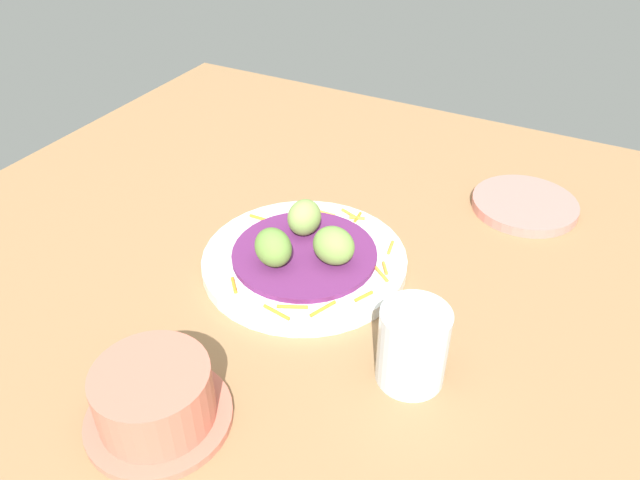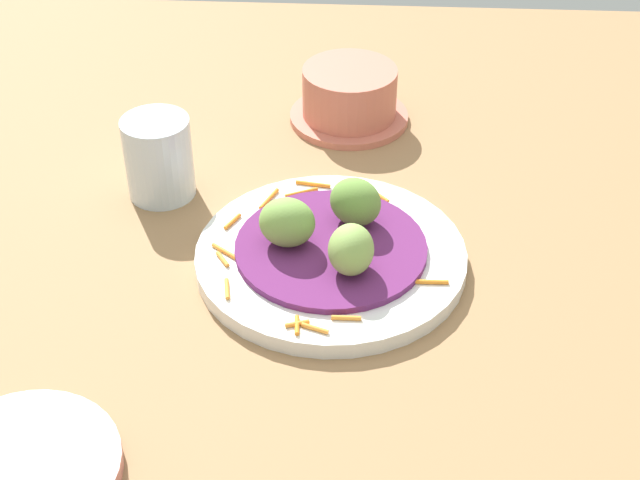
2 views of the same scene
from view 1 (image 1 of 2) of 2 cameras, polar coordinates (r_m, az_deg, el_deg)
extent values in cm
cube|color=#936D47|center=(73.33, -1.21, -5.09)|extent=(110.00, 110.00, 2.00)
cylinder|color=white|center=(75.52, -1.42, -1.93)|extent=(24.80, 24.80, 1.57)
cylinder|color=#60235B|center=(74.83, -1.43, -1.25)|extent=(17.53, 17.53, 0.66)
cylinder|color=orange|center=(82.35, 2.63, 2.49)|extent=(1.19, 2.34, 0.40)
cylinder|color=orange|center=(72.52, 5.52, -2.97)|extent=(2.46, 3.03, 0.40)
cylinder|color=orange|center=(71.08, -7.91, -4.13)|extent=(2.21, 2.07, 0.40)
cylinder|color=orange|center=(81.56, -5.44, 1.98)|extent=(0.49, 3.35, 0.40)
cylinder|color=orange|center=(67.07, -3.79, -6.71)|extent=(0.97, 3.53, 0.40)
cylinder|color=orange|center=(67.45, 0.26, -6.33)|extent=(3.38, 1.70, 0.40)
cylinder|color=orange|center=(73.20, 5.98, -2.58)|extent=(2.02, 1.51, 0.40)
cylinder|color=orange|center=(81.69, 3.36, 2.16)|extent=(2.16, 0.56, 0.40)
cylinder|color=orange|center=(67.74, -2.56, -6.14)|extent=(1.82, 3.26, 0.40)
cylinder|color=orange|center=(81.56, 3.25, 2.10)|extent=(1.03, 2.06, 0.40)
cylinder|color=orange|center=(76.49, 6.49, -0.69)|extent=(2.55, 0.84, 0.40)
cylinder|color=orange|center=(69.16, 4.05, -5.16)|extent=(2.37, 1.46, 0.40)
cylinder|color=orange|center=(82.20, 0.60, 2.46)|extent=(0.42, 2.47, 0.40)
ellipsoid|color=olive|center=(71.81, -4.21, -0.57)|extent=(5.98, 6.31, 4.58)
ellipsoid|color=#759E47|center=(71.71, 1.26, -0.51)|extent=(4.94, 5.65, 4.60)
ellipsoid|color=#84A851|center=(76.54, -1.45, 2.09)|extent=(4.76, 4.16, 4.55)
cylinder|color=tan|center=(90.57, 18.28, 3.09)|extent=(14.33, 14.33, 1.34)
cylinder|color=#C66B56|center=(61.22, -14.54, -15.48)|extent=(13.52, 13.52, 0.80)
cylinder|color=#C66B56|center=(58.82, -15.01, -13.53)|extent=(10.62, 10.62, 5.57)
cylinder|color=silver|center=(60.71, 8.51, -9.60)|extent=(6.78, 6.78, 8.41)
camera|label=2|loc=(1.23, 15.86, 38.11)|focal=52.07mm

